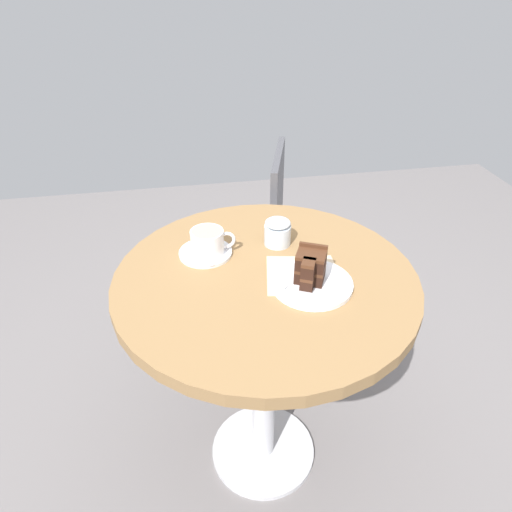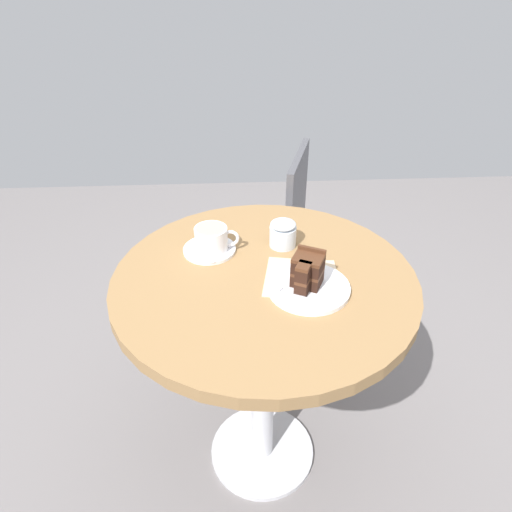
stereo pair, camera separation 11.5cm
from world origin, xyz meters
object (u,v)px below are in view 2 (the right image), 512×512
at_px(saucer, 210,249).
at_px(cake_plate, 309,287).
at_px(napkin, 303,278).
at_px(cafe_chair, 272,231).
at_px(cake_slice, 307,271).
at_px(coffee_cup, 212,238).
at_px(fork, 287,293).
at_px(sugar_pot, 283,233).
at_px(teaspoon, 218,256).

xyz_separation_m(saucer, cake_plate, (0.24, -0.19, 0.00)).
xyz_separation_m(napkin, cafe_chair, (-0.01, 0.67, -0.26)).
bearing_deg(cake_slice, coffee_cup, 142.50).
height_order(cake_plate, napkin, cake_plate).
distance_m(cake_slice, fork, 0.07).
xyz_separation_m(coffee_cup, cafe_chair, (0.21, 0.54, -0.30)).
bearing_deg(napkin, fork, -123.36).
height_order(fork, sugar_pot, sugar_pot).
xyz_separation_m(saucer, cafe_chair, (0.22, 0.53, -0.27)).
bearing_deg(cake_plate, teaspoon, 147.42).
distance_m(saucer, cafe_chair, 0.63).
bearing_deg(napkin, cake_slice, -88.40).
relative_size(cake_plate, cafe_chair, 0.24).
bearing_deg(fork, cake_slice, -114.93).
height_order(cake_plate, cake_slice, cake_slice).
distance_m(cake_plate, cake_slice, 0.05).
relative_size(fork, sugar_pot, 1.57).
bearing_deg(saucer, teaspoon, -61.62).
relative_size(coffee_cup, sugar_pot, 1.54).
xyz_separation_m(cake_plate, cake_slice, (-0.01, 0.00, 0.05)).
bearing_deg(cake_plate, fork, -151.59).
bearing_deg(teaspoon, cake_plate, 94.85).
xyz_separation_m(fork, napkin, (0.05, 0.07, -0.01)).
bearing_deg(cafe_chair, sugar_pot, 14.75).
relative_size(saucer, napkin, 0.71).
bearing_deg(coffee_cup, cake_slice, -37.50).
bearing_deg(coffee_cup, cake_plate, -37.42).
height_order(cake_slice, cafe_chair, cake_slice).
xyz_separation_m(teaspoon, cake_slice, (0.21, -0.14, 0.04)).
xyz_separation_m(saucer, fork, (0.19, -0.21, 0.01)).
xyz_separation_m(cake_plate, sugar_pot, (-0.04, 0.20, 0.03)).
bearing_deg(saucer, cake_slice, -37.35).
height_order(cake_slice, fork, cake_slice).
xyz_separation_m(saucer, coffee_cup, (0.01, -0.01, 0.04)).
xyz_separation_m(cake_plate, cafe_chair, (-0.02, 0.72, -0.27)).
bearing_deg(cake_plate, cake_slice, 145.83).
xyz_separation_m(coffee_cup, fork, (0.18, -0.21, -0.03)).
height_order(teaspoon, sugar_pot, sugar_pot).
bearing_deg(sugar_pot, saucer, -175.00).
distance_m(fork, cafe_chair, 0.80).
bearing_deg(saucer, sugar_pot, 5.00).
relative_size(napkin, cafe_chair, 0.24).
bearing_deg(teaspoon, cafe_chair, -161.50).
distance_m(cake_slice, napkin, 0.06).
distance_m(napkin, cafe_chair, 0.72).
distance_m(coffee_cup, napkin, 0.27).
height_order(cake_plate, cafe_chair, cafe_chair).
bearing_deg(fork, cake_plate, -121.12).
bearing_deg(coffee_cup, teaspoon, -68.16).
bearing_deg(cake_slice, saucer, 142.65).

